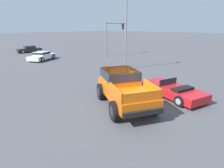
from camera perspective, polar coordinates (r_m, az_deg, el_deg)
ground_plane at (r=10.23m, az=6.06°, el=-7.25°), size 320.00×320.00×0.00m
orange_pickup_truck at (r=10.16m, az=3.55°, el=-0.59°), size 4.13×5.20×1.96m
red_convertible_car at (r=12.10m, az=19.28°, el=-1.95°), size 2.98×4.55×1.10m
parked_car_white at (r=26.37m, az=-21.86°, el=8.57°), size 4.65×3.68×1.17m
parked_car_dark at (r=35.74m, az=-25.38°, el=10.29°), size 4.26×2.34×1.17m
traffic_light_main at (r=28.78m, az=0.76°, el=16.72°), size 4.55×0.38×5.21m
street_lamp_post at (r=18.77m, az=4.64°, el=18.76°), size 0.90×0.24×7.68m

